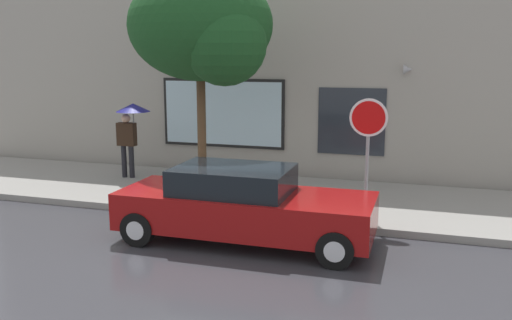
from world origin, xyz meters
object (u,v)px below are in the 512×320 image
at_px(stop_sign, 368,135).
at_px(parked_car, 243,205).
at_px(street_tree, 205,29).
at_px(pedestrian_with_umbrella, 131,121).
at_px(fire_hydrant, 273,191).

bearing_deg(stop_sign, parked_car, -141.31).
bearing_deg(stop_sign, street_tree, 169.46).
distance_m(pedestrian_with_umbrella, street_tree, 3.77).
distance_m(parked_car, fire_hydrant, 2.01).
xyz_separation_m(parked_car, fire_hydrant, (0.03, 2.00, -0.20)).
bearing_deg(street_tree, parked_car, -54.51).
bearing_deg(fire_hydrant, parked_car, -90.99).
bearing_deg(stop_sign, fire_hydrant, 170.96).
distance_m(fire_hydrant, pedestrian_with_umbrella, 4.88).
relative_size(parked_car, pedestrian_with_umbrella, 2.33).
relative_size(parked_car, fire_hydrant, 6.58).
xyz_separation_m(fire_hydrant, street_tree, (-1.73, 0.38, 3.53)).
relative_size(fire_hydrant, stop_sign, 0.29).
bearing_deg(stop_sign, pedestrian_with_umbrella, 163.35).
bearing_deg(street_tree, stop_sign, -10.54).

